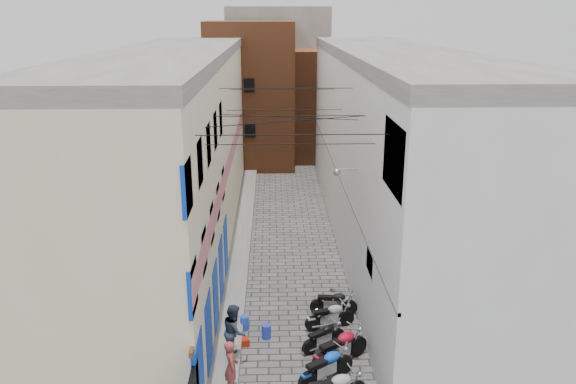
{
  "coord_description": "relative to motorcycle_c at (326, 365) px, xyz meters",
  "views": [
    {
      "loc": [
        -0.55,
        -12.1,
        10.45
      ],
      "look_at": [
        0.14,
        11.32,
        3.0
      ],
      "focal_mm": 35.0,
      "sensor_mm": 36.0,
      "label": 1
    }
  ],
  "objects": [
    {
      "name": "plinth",
      "position": [
        -3.05,
        10.95,
        -0.45
      ],
      "size": [
        0.9,
        26.0,
        0.25
      ],
      "primitive_type": "cube",
      "color": "slate",
      "rests_on": "ground"
    },
    {
      "name": "building_left",
      "position": [
        -5.98,
        10.9,
        3.93
      ],
      "size": [
        5.1,
        27.0,
        9.0
      ],
      "color": "beige",
      "rests_on": "ground"
    },
    {
      "name": "building_right",
      "position": [
        4.0,
        10.94,
        3.93
      ],
      "size": [
        5.94,
        26.0,
        9.0
      ],
      "color": "white",
      "rests_on": "ground"
    },
    {
      "name": "building_far_brick_left",
      "position": [
        -3.0,
        25.95,
        4.43
      ],
      "size": [
        6.0,
        6.0,
        10.0
      ],
      "primitive_type": "cube",
      "color": "brown",
      "rests_on": "ground"
    },
    {
      "name": "building_far_brick_right",
      "position": [
        2.0,
        27.95,
        3.43
      ],
      "size": [
        5.0,
        6.0,
        8.0
      ],
      "primitive_type": "cube",
      "color": "brown",
      "rests_on": "ground"
    },
    {
      "name": "building_far_concrete",
      "position": [
        -1.0,
        31.95,
        4.93
      ],
      "size": [
        8.0,
        5.0,
        11.0
      ],
      "primitive_type": "cube",
      "color": "slate",
      "rests_on": "ground"
    },
    {
      "name": "far_shopfront",
      "position": [
        -1.0,
        23.15,
        0.63
      ],
      "size": [
        2.0,
        0.3,
        2.4
      ],
      "primitive_type": "cube",
      "color": "black",
      "rests_on": "ground"
    },
    {
      "name": "overhead_wires",
      "position": [
        -1.0,
        5.59,
        6.55
      ],
      "size": [
        5.8,
        13.02,
        1.32
      ],
      "color": "black",
      "rests_on": "ground"
    },
    {
      "name": "motorcycle_c",
      "position": [
        0.0,
        0.0,
        0.0
      ],
      "size": [
        2.0,
        1.61,
        1.15
      ],
      "primitive_type": null,
      "rotation": [
        0.0,
        0.0,
        -0.99
      ],
      "color": "blue",
      "rests_on": "ground"
    },
    {
      "name": "motorcycle_d",
      "position": [
        0.51,
        0.88,
        0.06
      ],
      "size": [
        2.18,
        1.8,
        1.26
      ],
      "primitive_type": null,
      "rotation": [
        0.0,
        0.0,
        -0.97
      ],
      "color": "#AC0C24",
      "rests_on": "ground"
    },
    {
      "name": "motorcycle_e",
      "position": [
        0.09,
        1.75,
        -0.09
      ],
      "size": [
        1.7,
        1.35,
        0.97
      ],
      "primitive_type": null,
      "rotation": [
        0.0,
        0.0,
        -1.0
      ],
      "color": "black",
      "rests_on": "ground"
    },
    {
      "name": "motorcycle_f",
      "position": [
        0.41,
        3.0,
        -0.05
      ],
      "size": [
        1.88,
        1.01,
        1.04
      ],
      "primitive_type": null,
      "rotation": [
        0.0,
        0.0,
        -1.31
      ],
      "color": "#B7B8BC",
      "rests_on": "ground"
    },
    {
      "name": "motorcycle_g",
      "position": [
        0.65,
        3.98,
        -0.07
      ],
      "size": [
        1.77,
        0.67,
        1.0
      ],
      "primitive_type": null,
      "rotation": [
        0.0,
        0.0,
        -1.64
      ],
      "color": "black",
      "rests_on": "ground"
    },
    {
      "name": "person_a",
      "position": [
        -2.74,
        -0.64,
        0.47
      ],
      "size": [
        0.47,
        0.63,
        1.58
      ],
      "primitive_type": "imported",
      "rotation": [
        0.0,
        0.0,
        1.74
      ],
      "color": "#A03F3A",
      "rests_on": "plinth"
    },
    {
      "name": "person_b",
      "position": [
        -2.74,
        1.04,
        0.57
      ],
      "size": [
        0.72,
        0.9,
        1.78
      ],
      "primitive_type": "imported",
      "rotation": [
        0.0,
        0.0,
        1.63
      ],
      "color": "#2C3442",
      "rests_on": "plinth"
    },
    {
      "name": "water_jug_near",
      "position": [
        -1.79,
        2.43,
        -0.32
      ],
      "size": [
        0.41,
        0.41,
        0.5
      ],
      "primitive_type": "cylinder",
      "rotation": [
        0.0,
        0.0,
        -0.34
      ],
      "color": "#2638BE",
      "rests_on": "ground"
    },
    {
      "name": "water_jug_far",
      "position": [
        -2.55,
        3.04,
        -0.33
      ],
      "size": [
        0.34,
        0.34,
        0.49
      ],
      "primitive_type": "cylinder",
      "rotation": [
        0.0,
        0.0,
        0.09
      ],
      "color": "blue",
      "rests_on": "ground"
    },
    {
      "name": "red_crate",
      "position": [
        -2.55,
        2.02,
        -0.45
      ],
      "size": [
        0.45,
        0.37,
        0.24
      ],
      "primitive_type": "cube",
      "rotation": [
        0.0,
        0.0,
        0.24
      ],
      "color": "#A9220C",
      "rests_on": "ground"
    }
  ]
}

